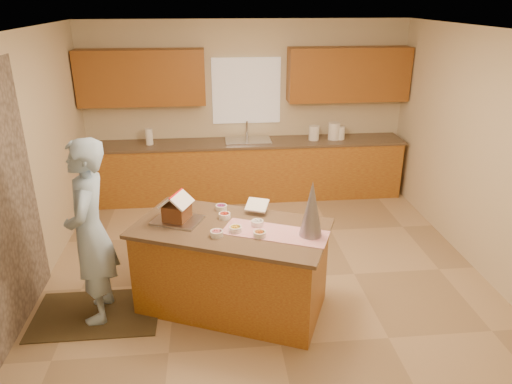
# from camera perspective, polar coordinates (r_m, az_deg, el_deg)

# --- Properties ---
(floor) EXTENTS (5.50, 5.50, 0.00)m
(floor) POSITION_cam_1_polar(r_m,az_deg,el_deg) (5.58, 1.24, -10.28)
(floor) COLOR tan
(floor) RESTS_ON ground
(ceiling) EXTENTS (5.50, 5.50, 0.00)m
(ceiling) POSITION_cam_1_polar(r_m,az_deg,el_deg) (4.71, 1.53, 18.56)
(ceiling) COLOR silver
(ceiling) RESTS_ON floor
(wall_back) EXTENTS (5.50, 5.50, 0.00)m
(wall_back) POSITION_cam_1_polar(r_m,az_deg,el_deg) (7.62, -1.17, 9.76)
(wall_back) COLOR beige
(wall_back) RESTS_ON floor
(wall_front) EXTENTS (5.50, 5.50, 0.00)m
(wall_front) POSITION_cam_1_polar(r_m,az_deg,el_deg) (2.60, 9.09, -17.63)
(wall_front) COLOR beige
(wall_front) RESTS_ON floor
(wall_left) EXTENTS (5.50, 5.50, 0.00)m
(wall_left) POSITION_cam_1_polar(r_m,az_deg,el_deg) (5.31, -26.49, 1.70)
(wall_left) COLOR beige
(wall_left) RESTS_ON floor
(wall_right) EXTENTS (5.50, 5.50, 0.00)m
(wall_right) POSITION_cam_1_polar(r_m,az_deg,el_deg) (5.84, 26.58, 3.40)
(wall_right) COLOR beige
(wall_right) RESTS_ON floor
(window_curtain) EXTENTS (1.05, 0.03, 1.00)m
(window_curtain) POSITION_cam_1_polar(r_m,az_deg,el_deg) (7.53, -1.17, 11.94)
(window_curtain) COLOR white
(window_curtain) RESTS_ON wall_back
(back_counter_base) EXTENTS (4.80, 0.60, 0.88)m
(back_counter_base) POSITION_cam_1_polar(r_m,az_deg,el_deg) (7.59, -0.93, 2.54)
(back_counter_base) COLOR #A57622
(back_counter_base) RESTS_ON floor
(back_counter_top) EXTENTS (4.85, 0.63, 0.04)m
(back_counter_top) POSITION_cam_1_polar(r_m,az_deg,el_deg) (7.45, -0.96, 5.88)
(back_counter_top) COLOR brown
(back_counter_top) RESTS_ON back_counter_base
(upper_cabinet_left) EXTENTS (1.85, 0.35, 0.80)m
(upper_cabinet_left) POSITION_cam_1_polar(r_m,az_deg,el_deg) (7.39, -13.49, 13.10)
(upper_cabinet_left) COLOR brown
(upper_cabinet_left) RESTS_ON wall_back
(upper_cabinet_right) EXTENTS (1.85, 0.35, 0.80)m
(upper_cabinet_right) POSITION_cam_1_polar(r_m,az_deg,el_deg) (7.63, 10.94, 13.58)
(upper_cabinet_right) COLOR brown
(upper_cabinet_right) RESTS_ON wall_back
(sink) EXTENTS (0.70, 0.45, 0.12)m
(sink) POSITION_cam_1_polar(r_m,az_deg,el_deg) (7.45, -0.95, 5.80)
(sink) COLOR silver
(sink) RESTS_ON back_counter_top
(faucet) EXTENTS (0.03, 0.03, 0.28)m
(faucet) POSITION_cam_1_polar(r_m,az_deg,el_deg) (7.58, -1.08, 7.42)
(faucet) COLOR silver
(faucet) RESTS_ON back_counter_top
(island_base) EXTENTS (2.01, 1.53, 0.88)m
(island_base) POSITION_cam_1_polar(r_m,az_deg,el_deg) (4.93, -2.90, -9.12)
(island_base) COLOR #A57622
(island_base) RESTS_ON floor
(island_top) EXTENTS (2.11, 1.64, 0.04)m
(island_top) POSITION_cam_1_polar(r_m,az_deg,el_deg) (4.71, -3.01, -4.35)
(island_top) COLOR brown
(island_top) RESTS_ON island_base
(table_runner) EXTENTS (1.06, 0.72, 0.01)m
(table_runner) POSITION_cam_1_polar(r_m,az_deg,el_deg) (4.57, 2.30, -4.85)
(table_runner) COLOR maroon
(table_runner) RESTS_ON island_top
(baking_tray) EXTENTS (0.56, 0.49, 0.02)m
(baking_tray) POSITION_cam_1_polar(r_m,az_deg,el_deg) (4.85, -9.33, -3.33)
(baking_tray) COLOR silver
(baking_tray) RESTS_ON island_top
(cookbook) EXTENTS (0.27, 0.24, 0.09)m
(cookbook) POSITION_cam_1_polar(r_m,az_deg,el_deg) (4.94, 0.13, -1.56)
(cookbook) COLOR white
(cookbook) RESTS_ON island_top
(tinsel_tree) EXTENTS (0.29, 0.29, 0.55)m
(tinsel_tree) POSITION_cam_1_polar(r_m,az_deg,el_deg) (4.43, 6.64, -2.00)
(tinsel_tree) COLOR #B6B8C3
(tinsel_tree) RESTS_ON island_top
(rug) EXTENTS (1.25, 0.81, 0.01)m
(rug) POSITION_cam_1_polar(r_m,az_deg,el_deg) (5.29, -18.40, -13.57)
(rug) COLOR black
(rug) RESTS_ON floor
(boy) EXTENTS (0.46, 0.68, 1.84)m
(boy) POSITION_cam_1_polar(r_m,az_deg,el_deg) (4.82, -19.14, -4.57)
(boy) COLOR #9BBDDC
(boy) RESTS_ON rug
(canister_a) EXTENTS (0.16, 0.16, 0.22)m
(canister_a) POSITION_cam_1_polar(r_m,az_deg,el_deg) (7.56, 6.91, 7.01)
(canister_a) COLOR white
(canister_a) RESTS_ON back_counter_top
(canister_b) EXTENTS (0.18, 0.18, 0.26)m
(canister_b) POSITION_cam_1_polar(r_m,az_deg,el_deg) (7.63, 9.27, 7.18)
(canister_b) COLOR white
(canister_b) RESTS_ON back_counter_top
(canister_c) EXTENTS (0.14, 0.14, 0.20)m
(canister_c) POSITION_cam_1_polar(r_m,az_deg,el_deg) (7.67, 10.01, 6.96)
(canister_c) COLOR white
(canister_c) RESTS_ON back_counter_top
(paper_towel) EXTENTS (0.11, 0.11, 0.24)m
(paper_towel) POSITION_cam_1_polar(r_m,az_deg,el_deg) (7.44, -12.61, 6.46)
(paper_towel) COLOR white
(paper_towel) RESTS_ON back_counter_top
(gingerbread_house) EXTENTS (0.36, 0.36, 0.28)m
(gingerbread_house) POSITION_cam_1_polar(r_m,az_deg,el_deg) (4.81, -9.41, -2.07)
(gingerbread_house) COLOR #5D2C18
(gingerbread_house) RESTS_ON baking_tray
(candy_bowls) EXTENTS (0.52, 0.76, 0.05)m
(candy_bowls) POSITION_cam_1_polar(r_m,az_deg,el_deg) (4.69, -2.45, -3.77)
(candy_bowls) COLOR red
(candy_bowls) RESTS_ON island_top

